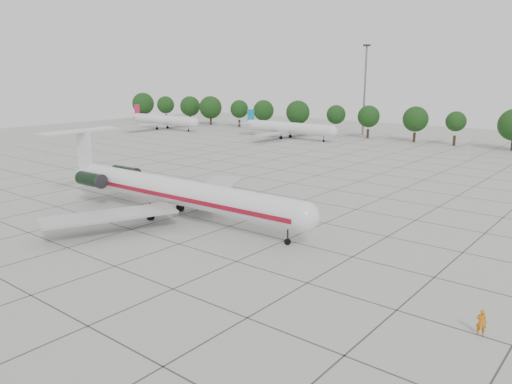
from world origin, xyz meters
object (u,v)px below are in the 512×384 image
at_px(bg_airliner_a, 164,120).
at_px(floodlight_mast, 365,85).
at_px(main_airliner, 168,190).
at_px(ground_crew, 481,322).
at_px(bg_airliner_b, 288,128).

bearing_deg(bg_airliner_a, floodlight_mast, 25.52).
relative_size(main_airliner, ground_crew, 22.29).
distance_m(main_airliner, bg_airliner_b, 79.38).
bearing_deg(ground_crew, main_airliner, -22.76).
distance_m(bg_airliner_a, floodlight_mast, 63.64).
height_order(bg_airliner_a, bg_airliner_b, same).
bearing_deg(floodlight_mast, bg_airliner_b, -118.65).
relative_size(ground_crew, bg_airliner_b, 0.07).
bearing_deg(bg_airliner_a, main_airliner, -40.58).
bearing_deg(main_airliner, ground_crew, -10.86).
height_order(main_airliner, bg_airliner_a, main_airliner).
bearing_deg(floodlight_mast, ground_crew, -59.03).
distance_m(bg_airliner_b, floodlight_mast, 26.86).
relative_size(bg_airliner_a, floodlight_mast, 1.11).
xyz_separation_m(ground_crew, bg_airliner_a, (-116.43, 72.89, 1.98)).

